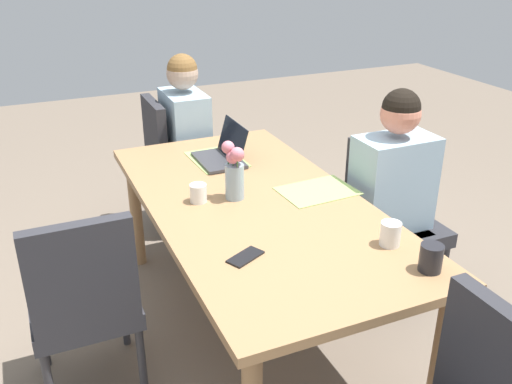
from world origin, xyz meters
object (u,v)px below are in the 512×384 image
(person_head_left_left_near, at_px, (187,155))
(coffee_mug_centre_left, at_px, (198,193))
(laptop_head_left_left_near, at_px, (223,154))
(coffee_mug_near_right, at_px, (390,234))
(person_far_left_mid, at_px, (390,213))
(flower_vase, at_px, (235,168))
(coffee_mug_near_left, at_px, (431,258))
(dining_table, at_px, (256,216))
(phone_black, at_px, (245,257))
(chair_near_left_far, at_px, (84,298))
(chair_head_left_left_near, at_px, (174,157))
(chair_far_left_mid, at_px, (390,210))

(person_head_left_left_near, relative_size, coffee_mug_centre_left, 13.76)
(laptop_head_left_left_near, distance_m, coffee_mug_centre_left, 0.52)
(person_head_left_left_near, xyz_separation_m, coffee_mug_near_right, (1.81, 0.29, 0.25))
(person_head_left_left_near, relative_size, laptop_head_left_left_near, 3.73)
(person_far_left_mid, height_order, flower_vase, person_far_left_mid)
(laptop_head_left_left_near, relative_size, coffee_mug_near_left, 3.00)
(dining_table, xyz_separation_m, coffee_mug_centre_left, (-0.11, -0.24, 0.12))
(coffee_mug_centre_left, distance_m, phone_black, 0.55)
(phone_black, bearing_deg, dining_table, 35.01)
(dining_table, height_order, coffee_mug_near_right, coffee_mug_near_right)
(laptop_head_left_left_near, bearing_deg, coffee_mug_near_left, 13.12)
(chair_near_left_far, bearing_deg, flower_vase, 104.39)
(chair_head_left_left_near, xyz_separation_m, chair_near_left_far, (1.41, -0.79, 0.00))
(chair_far_left_mid, height_order, chair_near_left_far, same)
(coffee_mug_near_left, xyz_separation_m, phone_black, (-0.36, -0.59, -0.05))
(laptop_head_left_left_near, height_order, phone_black, laptop_head_left_left_near)
(coffee_mug_near_left, bearing_deg, person_far_left_mid, 152.29)
(chair_far_left_mid, height_order, laptop_head_left_left_near, laptop_head_left_left_near)
(flower_vase, relative_size, phone_black, 1.88)
(flower_vase, height_order, phone_black, flower_vase)
(person_head_left_left_near, height_order, flower_vase, person_head_left_left_near)
(flower_vase, relative_size, coffee_mug_near_right, 2.83)
(chair_near_left_far, relative_size, coffee_mug_centre_left, 10.36)
(flower_vase, bearing_deg, coffee_mug_near_right, 31.53)
(dining_table, xyz_separation_m, chair_far_left_mid, (-0.05, 0.82, -0.15))
(coffee_mug_near_left, bearing_deg, phone_black, -121.09)
(chair_head_left_left_near, bearing_deg, coffee_mug_centre_left, -9.95)
(dining_table, xyz_separation_m, chair_near_left_far, (0.12, -0.83, -0.15))
(person_far_left_mid, xyz_separation_m, laptop_head_left_left_near, (-0.57, -0.72, 0.25))
(chair_near_left_far, height_order, phone_black, chair_near_left_far)
(coffee_mug_centre_left, bearing_deg, phone_black, 0.62)
(person_far_left_mid, relative_size, flower_vase, 4.23)
(chair_near_left_far, xyz_separation_m, phone_black, (0.32, 0.59, 0.23))
(coffee_mug_near_left, bearing_deg, flower_vase, -153.95)
(chair_head_left_left_near, xyz_separation_m, person_head_left_left_near, (0.06, 0.07, 0.03))
(chair_far_left_mid, height_order, coffee_mug_near_right, chair_far_left_mid)
(dining_table, bearing_deg, coffee_mug_centre_left, -114.07)
(laptop_head_left_left_near, bearing_deg, coffee_mug_near_right, 14.42)
(chair_head_left_left_near, bearing_deg, laptop_head_left_left_near, 5.97)
(chair_head_left_left_near, relative_size, flower_vase, 3.19)
(dining_table, distance_m, person_far_left_mid, 0.77)
(dining_table, xyz_separation_m, chair_head_left_left_near, (-1.29, -0.04, -0.15))
(phone_black, bearing_deg, person_far_left_mid, -4.09)
(person_head_left_left_near, xyz_separation_m, coffee_mug_centre_left, (1.12, -0.28, 0.25))
(person_head_left_left_near, bearing_deg, laptop_head_left_left_near, 0.30)
(phone_black, bearing_deg, chair_head_left_left_near, 56.80)
(chair_far_left_mid, relative_size, coffee_mug_near_left, 8.43)
(chair_far_left_mid, xyz_separation_m, laptop_head_left_left_near, (-0.50, -0.78, 0.27))
(flower_vase, xyz_separation_m, phone_black, (0.52, -0.16, -0.15))
(chair_far_left_mid, bearing_deg, phone_black, -65.25)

